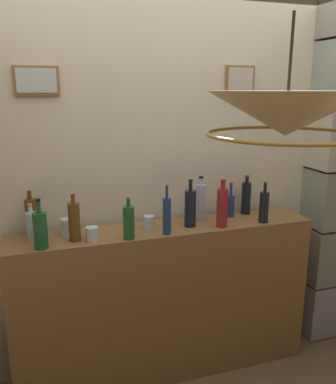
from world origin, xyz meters
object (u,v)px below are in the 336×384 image
at_px(liquor_bottle_mezcal, 32,226).
at_px(liquor_bottle_port, 129,222).
at_px(liquor_bottle_amaro, 74,221).
at_px(pendant_lamp, 286,115).
at_px(liquor_bottle_sherry, 201,201).
at_px(glass_tumbler_highball, 67,227).
at_px(glass_tumbler_rocks, 92,234).
at_px(liquor_bottle_rye, 167,215).
at_px(liquor_bottle_scotch, 190,208).
at_px(glass_tumbler_shot, 149,222).
at_px(liquor_bottle_vermouth, 40,230).
at_px(liquor_bottle_brandy, 246,198).
at_px(liquor_bottle_tequila, 31,217).
at_px(liquor_bottle_whiskey, 222,207).
at_px(liquor_bottle_rum, 264,206).
at_px(liquor_bottle_gin, 230,205).

distance_m(liquor_bottle_mezcal, liquor_bottle_port, 0.57).
xyz_separation_m(liquor_bottle_amaro, pendant_lamp, (0.77, -0.91, 0.65)).
relative_size(liquor_bottle_sherry, glass_tumbler_highball, 3.11).
height_order(glass_tumbler_rocks, glass_tumbler_highball, glass_tumbler_highball).
bearing_deg(liquor_bottle_mezcal, liquor_bottle_rye, -9.69).
xyz_separation_m(liquor_bottle_mezcal, liquor_bottle_scotch, (0.98, -0.05, 0.03)).
xyz_separation_m(glass_tumbler_rocks, glass_tumbler_shot, (0.37, 0.09, 0.00)).
relative_size(liquor_bottle_vermouth, glass_tumbler_shot, 3.38).
relative_size(liquor_bottle_brandy, glass_tumbler_shot, 3.29).
xyz_separation_m(liquor_bottle_scotch, glass_tumbler_highball, (-0.78, 0.10, -0.08)).
bearing_deg(liquor_bottle_tequila, glass_tumbler_shot, -8.92).
distance_m(liquor_bottle_whiskey, glass_tumbler_rocks, 0.84).
bearing_deg(liquor_bottle_port, liquor_bottle_vermouth, 179.51).
bearing_deg(liquor_bottle_rye, liquor_bottle_brandy, 18.39).
height_order(liquor_bottle_vermouth, liquor_bottle_port, liquor_bottle_vermouth).
relative_size(liquor_bottle_whiskey, glass_tumbler_highball, 3.21).
bearing_deg(liquor_bottle_rum, liquor_bottle_sherry, 155.60).
bearing_deg(pendant_lamp, glass_tumbler_highball, 127.91).
xyz_separation_m(liquor_bottle_brandy, liquor_bottle_tequila, (-1.46, 0.01, -0.00)).
distance_m(liquor_bottle_rum, liquor_bottle_whiskey, 0.31).
xyz_separation_m(liquor_bottle_vermouth, liquor_bottle_whiskey, (1.12, 0.02, 0.02)).
height_order(liquor_bottle_scotch, liquor_bottle_amaro, liquor_bottle_scotch).
relative_size(liquor_bottle_vermouth, liquor_bottle_gin, 1.17).
bearing_deg(liquor_bottle_port, glass_tumbler_shot, 39.15).
xyz_separation_m(liquor_bottle_vermouth, pendant_lamp, (0.96, -0.85, 0.66)).
bearing_deg(glass_tumbler_highball, glass_tumbler_shot, -6.95).
bearing_deg(glass_tumbler_rocks, pendant_lamp, -52.67).
relative_size(liquor_bottle_mezcal, pendant_lamp, 0.36).
bearing_deg(liquor_bottle_rum, liquor_bottle_port, -178.81).
bearing_deg(liquor_bottle_amaro, glass_tumbler_highball, 106.72).
bearing_deg(liquor_bottle_rye, glass_tumbler_rocks, 175.99).
distance_m(liquor_bottle_brandy, liquor_bottle_mezcal, 1.46).
bearing_deg(liquor_bottle_whiskey, liquor_bottle_rye, -177.63).
relative_size(liquor_bottle_brandy, liquor_bottle_rye, 0.91).
bearing_deg(glass_tumbler_highball, liquor_bottle_rum, -7.69).
bearing_deg(liquor_bottle_sherry, liquor_bottle_gin, -0.35).
bearing_deg(liquor_bottle_mezcal, liquor_bottle_gin, 2.23).
distance_m(liquor_bottle_sherry, liquor_bottle_tequila, 1.09).
distance_m(liquor_bottle_whiskey, liquor_bottle_amaro, 0.93).
relative_size(liquor_bottle_mezcal, liquor_bottle_amaro, 0.80).
relative_size(liquor_bottle_rum, liquor_bottle_tequila, 1.02).
height_order(liquor_bottle_brandy, liquor_bottle_port, liquor_bottle_brandy).
bearing_deg(liquor_bottle_rye, liquor_bottle_port, -178.53).
bearing_deg(liquor_bottle_whiskey, glass_tumbler_shot, 166.86).
bearing_deg(glass_tumbler_shot, liquor_bottle_vermouth, -169.26).
bearing_deg(liquor_bottle_rye, pendant_lamp, -75.60).
distance_m(liquor_bottle_brandy, liquor_bottle_whiskey, 0.35).
distance_m(liquor_bottle_gin, glass_tumbler_shot, 0.61).
height_order(liquor_bottle_mezcal, liquor_bottle_scotch, liquor_bottle_scotch).
xyz_separation_m(liquor_bottle_tequila, glass_tumbler_shot, (0.71, -0.11, -0.08)).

